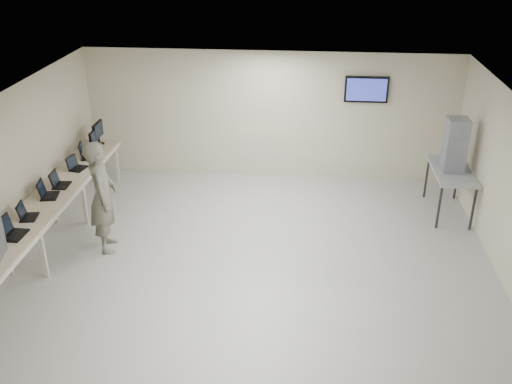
{
  "coord_description": "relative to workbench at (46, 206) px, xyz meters",
  "views": [
    {
      "loc": [
        0.79,
        -8.29,
        5.26
      ],
      "look_at": [
        0.0,
        0.2,
        1.15
      ],
      "focal_mm": 40.0,
      "sensor_mm": 36.0,
      "label": 1
    }
  ],
  "objects": [
    {
      "name": "laptop_5",
      "position": [
        -0.03,
        2.0,
        0.15
      ],
      "size": [
        0.39,
        0.43,
        0.3
      ],
      "rotation": [
        0.0,
        0.0,
        0.23
      ],
      "color": "black",
      "rests_on": "workbench"
    },
    {
      "name": "monitor_near",
      "position": [
        -0.01,
        2.48,
        0.32
      ],
      "size": [
        0.18,
        0.41,
        0.4
      ],
      "color": "black",
      "rests_on": "workbench"
    },
    {
      "name": "laptop_3",
      "position": [
        -0.03,
        0.64,
        0.14
      ],
      "size": [
        0.3,
        0.36,
        0.27
      ],
      "rotation": [
        0.0,
        0.0,
        0.05
      ],
      "color": "black",
      "rests_on": "workbench"
    },
    {
      "name": "laptop_1",
      "position": [
        -0.06,
        -0.58,
        0.14
      ],
      "size": [
        0.32,
        0.37,
        0.26
      ],
      "rotation": [
        0.0,
        0.0,
        0.17
      ],
      "color": "black",
      "rests_on": "workbench"
    },
    {
      "name": "laptop_4",
      "position": [
        -0.01,
        1.42,
        0.14
      ],
      "size": [
        0.33,
        0.37,
        0.26
      ],
      "rotation": [
        0.0,
        0.0,
        -0.2
      ],
      "color": "black",
      "rests_on": "workbench"
    },
    {
      "name": "soldier",
      "position": [
        0.99,
        0.09,
        0.17
      ],
      "size": [
        0.66,
        0.83,
        2.0
      ],
      "primitive_type": "imported",
      "rotation": [
        0.0,
        0.0,
        1.85
      ],
      "color": "#575850",
      "rests_on": "ground"
    },
    {
      "name": "storage_bins",
      "position": [
        7.17,
        2.0,
        0.6
      ],
      "size": [
        0.39,
        0.43,
        1.02
      ],
      "color": "gray",
      "rests_on": "side_table"
    },
    {
      "name": "side_table",
      "position": [
        7.19,
        2.0,
        0.02
      ],
      "size": [
        0.71,
        1.53,
        0.92
      ],
      "color": "#8F949B",
      "rests_on": "ground"
    },
    {
      "name": "workbench",
      "position": [
        0.0,
        0.0,
        0.0
      ],
      "size": [
        0.76,
        6.0,
        0.9
      ],
      "color": "tan",
      "rests_on": "ground"
    },
    {
      "name": "room",
      "position": [
        3.62,
        0.06,
        0.58
      ],
      "size": [
        8.01,
        7.01,
        2.81
      ],
      "color": "#A8A8A8",
      "rests_on": "ground"
    },
    {
      "name": "laptop_0",
      "position": [
        -0.03,
        -1.16,
        0.15
      ],
      "size": [
        0.34,
        0.41,
        0.31
      ],
      "rotation": [
        0.0,
        0.0,
        -0.03
      ],
      "color": "black",
      "rests_on": "workbench"
    },
    {
      "name": "laptop_2",
      "position": [
        -0.06,
        0.2,
        0.15
      ],
      "size": [
        0.37,
        0.42,
        0.29
      ],
      "rotation": [
        0.0,
        0.0,
        0.21
      ],
      "color": "black",
      "rests_on": "workbench"
    },
    {
      "name": "monitor_far",
      "position": [
        -0.01,
        2.75,
        0.37
      ],
      "size": [
        0.22,
        0.49,
        0.48
      ],
      "color": "black",
      "rests_on": "workbench"
    }
  ]
}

